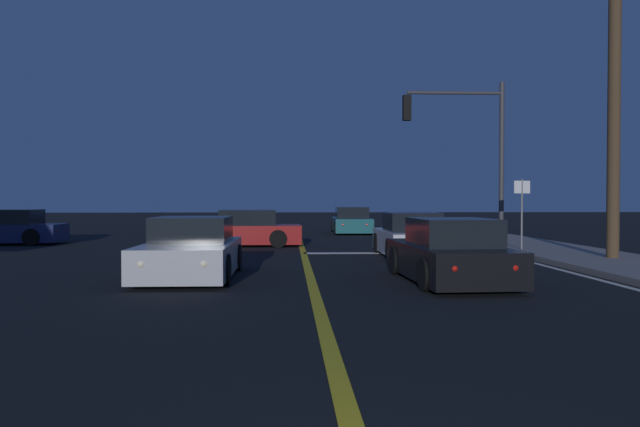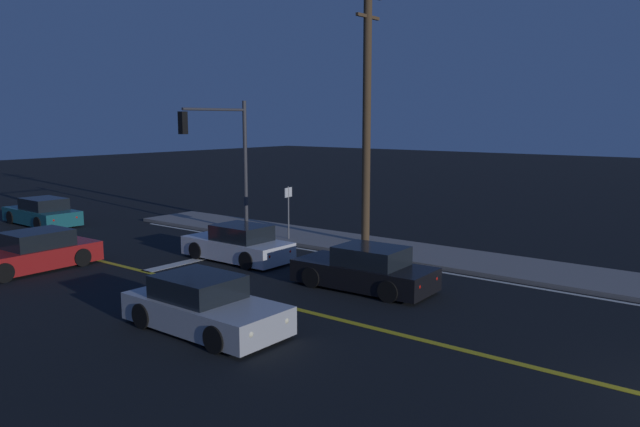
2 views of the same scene
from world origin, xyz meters
name	(u,v)px [view 2 (image 2 of 2)]	position (x,y,z in m)	size (l,w,h in m)	color
sidewalk_right	(458,259)	(8.03, 9.23, 0.07)	(3.20, 33.22, 0.15)	gray
lane_line_center	(324,316)	(0.00, 9.23, 0.01)	(0.20, 31.38, 0.01)	gold
lane_line_edge_right	(434,271)	(6.18, 9.23, 0.01)	(0.16, 31.38, 0.01)	silver
stop_bar	(215,255)	(3.21, 16.96, 0.01)	(6.43, 0.50, 0.01)	silver
car_lead_oncoming_white	(238,245)	(3.21, 15.70, 0.58)	(1.85, 4.34, 1.34)	silver
car_distant_tail_black	(365,270)	(2.90, 9.86, 0.58)	(2.01, 4.47, 1.34)	black
car_far_approaching_silver	(204,307)	(-2.64, 10.93, 0.58)	(2.00, 4.36, 1.34)	#B2B5BA
car_mid_block_teal	(42,213)	(2.74, 28.89, 0.58)	(2.02, 4.64, 1.34)	#195960
car_side_waiting_red	(32,253)	(-2.19, 20.23, 0.58)	(4.53, 2.02, 1.34)	maroon
traffic_signal_near_right	(224,147)	(5.95, 19.26, 3.96)	(3.69, 0.28, 5.96)	#38383D
utility_pole_right	(367,112)	(8.33, 13.49, 5.43)	(1.79, 0.34, 10.52)	#4C3823
street_sign_corner	(288,205)	(6.93, 16.46, 1.60)	(0.56, 0.14, 2.37)	slate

